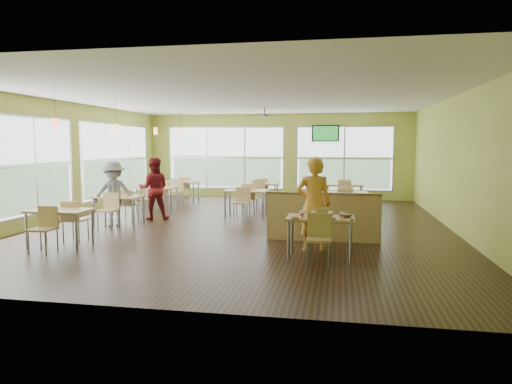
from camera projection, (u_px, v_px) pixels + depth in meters
room at (245, 162)px, 11.42m from camera, size 12.00×12.04×3.20m
window_bays at (185, 162)px, 14.91m from camera, size 9.24×10.24×2.38m
main_table at (320, 223)px, 8.23m from camera, size 1.22×1.52×0.87m
half_wall_divider at (323, 217)px, 9.66m from camera, size 2.40×0.14×1.04m
dining_tables at (222, 193)px, 13.38m from camera, size 6.92×8.72×0.87m
pendant_lights at (137, 130)px, 12.56m from camera, size 0.11×7.31×0.86m
ceiling_fan at (265, 115)px, 14.21m from camera, size 1.25×1.25×0.29m
tv_backwall at (325, 133)px, 16.78m from camera, size 1.00×0.07×0.60m
man_plaid at (314, 204)px, 8.71m from camera, size 0.71×0.51×1.82m
patron_maroon at (154, 189)px, 12.41m from camera, size 0.98×0.86×1.70m
patron_grey at (114, 194)px, 11.45m from camera, size 1.19×0.91×1.64m
cup_blue at (302, 214)px, 8.14m from camera, size 0.09×0.09×0.32m
cup_yellow at (314, 214)px, 8.11m from camera, size 0.09×0.09×0.32m
cup_red_near at (331, 214)px, 8.09m from camera, size 0.09×0.09×0.32m
cup_red_far at (342, 215)px, 8.00m from camera, size 0.09×0.09×0.31m
food_basket at (345, 216)px, 8.18m from camera, size 0.23×0.23×0.05m
ketchup_cup at (352, 220)px, 7.84m from camera, size 0.06×0.06×0.02m
wrapper_left at (295, 218)px, 8.00m from camera, size 0.18×0.17×0.04m
wrapper_mid at (317, 215)px, 8.27m from camera, size 0.26×0.25×0.05m
wrapper_right at (333, 218)px, 7.95m from camera, size 0.17×0.16×0.03m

